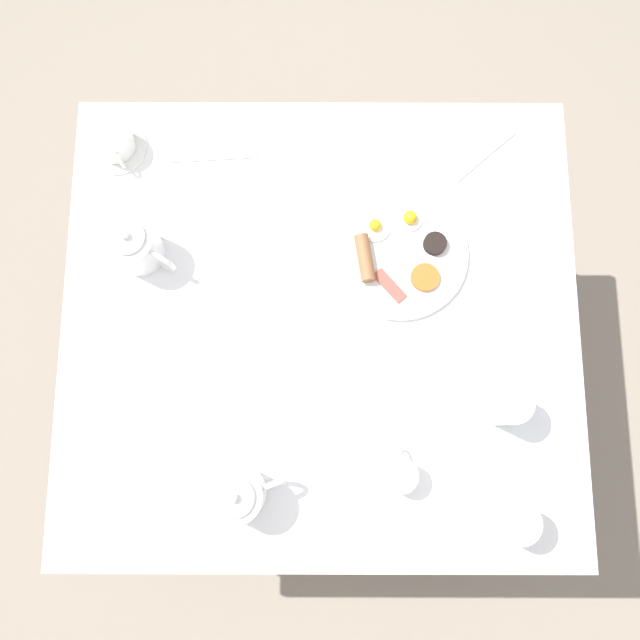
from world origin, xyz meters
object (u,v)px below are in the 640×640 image
teapot_far (135,246)px  knife_by_plate (209,157)px  water_glass_tall (511,520)px  fork_by_plate (484,156)px  teapot_near (239,494)px  teacup_with_saucer_left (114,142)px  breakfast_plate (398,252)px  creamer_jug (399,475)px  water_glass_short (505,405)px

teapot_far → knife_by_plate: bearing=-92.7°
water_glass_tall → fork_by_plate: (0.76, 0.00, -0.06)m
knife_by_plate → teapot_near: bearing=-172.7°
teacup_with_saucer_left → knife_by_plate: (-0.02, -0.20, -0.03)m
breakfast_plate → creamer_jug: 0.46m
teapot_near → teapot_far: bearing=-82.1°
breakfast_plate → water_glass_tall: bearing=-159.9°
teapot_far → fork_by_plate: (0.23, -0.74, -0.05)m
water_glass_tall → teacup_with_saucer_left: bearing=46.1°
teacup_with_saucer_left → knife_by_plate: teacup_with_saucer_left is taller
teapot_near → teapot_far: same height
teapot_near → water_glass_tall: teapot_near is taller
teapot_far → water_glass_tall: teapot_far is taller
water_glass_short → teapot_far: bearing=66.5°
teapot_near → fork_by_plate: bearing=-142.4°
breakfast_plate → teapot_near: 0.59m
water_glass_tall → fork_by_plate: bearing=0.1°
teapot_near → fork_by_plate: 0.89m
breakfast_plate → teapot_far: size_ratio=1.65×
teapot_near → creamer_jug: (0.04, -0.31, -0.03)m
breakfast_plate → water_glass_tall: size_ratio=2.56×
fork_by_plate → water_glass_short: bearing=-180.0°
teapot_far → water_glass_tall: bearing=173.0°
teapot_near → teacup_with_saucer_left: bearing=-84.9°
breakfast_plate → knife_by_plate: (0.22, 0.41, -0.01)m
teapot_near → teacup_with_saucer_left: 0.79m
water_glass_short → creamer_jug: (-0.13, 0.21, -0.03)m
teacup_with_saucer_left → water_glass_tall: 1.13m
teapot_near → knife_by_plate: size_ratio=0.90×
water_glass_tall → water_glass_short: bearing=0.4°
breakfast_plate → water_glass_short: bearing=-148.9°
teapot_far → creamer_jug: size_ratio=1.96×
teacup_with_saucer_left → water_glass_short: size_ratio=1.11×
creamer_jug → knife_by_plate: size_ratio=0.43×
fork_by_plate → knife_by_plate: 0.61m
fork_by_plate → teacup_with_saucer_left: bearing=88.8°
teapot_near → water_glass_tall: bearing=158.2°
teapot_far → water_glass_short: size_ratio=1.51×
knife_by_plate → breakfast_plate: bearing=-118.0°
teapot_far → knife_by_plate: size_ratio=0.84×
teapot_near → knife_by_plate: bearing=-99.5°
water_glass_tall → creamer_jug: bearing=68.5°
breakfast_plate → teacup_with_saucer_left: bearing=68.6°
teacup_with_saucer_left → teapot_near: bearing=-158.2°
teapot_far → teapot_near: bearing=143.7°
teacup_with_saucer_left → breakfast_plate: bearing=-111.4°
water_glass_tall → knife_by_plate: water_glass_tall is taller
teapot_far → creamer_jug: bearing=168.5°
teacup_with_saucer_left → creamer_jug: teacup_with_saucer_left is taller
teacup_with_saucer_left → creamer_jug: 0.93m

